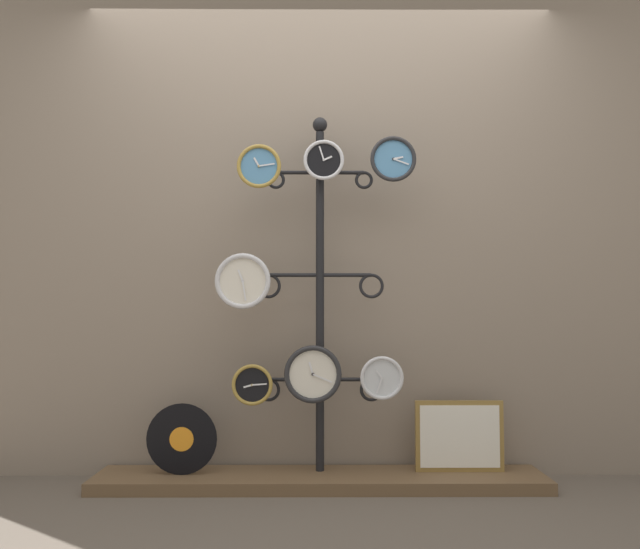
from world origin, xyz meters
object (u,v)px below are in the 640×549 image
object	(u,v)px
clock_top_right	(393,159)
clock_bottom_center	(313,374)
clock_middle_left	(243,281)
clock_bottom_right	(382,378)
picture_frame	(459,436)
clock_top_center	(324,160)
clock_bottom_left	(252,385)
vinyl_record	(182,439)
display_stand	(320,361)
clock_top_left	(259,166)

from	to	relation	value
clock_top_right	clock_bottom_center	distance (m)	1.14
clock_middle_left	clock_bottom_center	size ratio (longest dim) A/B	0.98
clock_top_right	clock_bottom_right	world-z (taller)	clock_top_right
clock_bottom_center	clock_middle_left	bearing A→B (deg)	178.67
picture_frame	clock_bottom_center	bearing A→B (deg)	-173.02
clock_top_center	clock_bottom_left	world-z (taller)	clock_top_center
picture_frame	vinyl_record	bearing A→B (deg)	-177.71
clock_bottom_left	clock_top_center	bearing A→B (deg)	2.57
clock_top_center	clock_bottom_center	bearing A→B (deg)	-148.55
display_stand	clock_bottom_center	bearing A→B (deg)	-107.07
display_stand	clock_bottom_center	xyz separation A→B (m)	(-0.03, -0.11, -0.05)
clock_bottom_left	clock_bottom_right	world-z (taller)	clock_bottom_right
clock_bottom_left	picture_frame	xyz separation A→B (m)	(1.03, 0.07, -0.26)
clock_top_center	vinyl_record	world-z (taller)	clock_top_center
clock_top_center	clock_bottom_left	distance (m)	1.17
clock_middle_left	clock_bottom_left	distance (m)	0.51
clock_top_right	picture_frame	size ratio (longest dim) A/B	0.52
display_stand	clock_top_left	bearing A→B (deg)	-160.23
clock_bottom_center	display_stand	bearing A→B (deg)	72.93
clock_top_left	clock_middle_left	size ratio (longest dim) A/B	0.80
clock_bottom_left	clock_bottom_center	distance (m)	0.30
display_stand	picture_frame	xyz separation A→B (m)	(0.70, -0.02, -0.37)
display_stand	clock_bottom_right	bearing A→B (deg)	-20.28
clock_top_left	clock_middle_left	bearing A→B (deg)	177.45
vinyl_record	display_stand	bearing A→B (deg)	6.65
clock_top_center	clock_middle_left	xyz separation A→B (m)	(-0.40, -0.02, -0.61)
clock_top_right	clock_middle_left	size ratio (longest dim) A/B	0.84
clock_top_left	display_stand	bearing A→B (deg)	19.77
display_stand	clock_bottom_right	xyz separation A→B (m)	(0.30, -0.11, -0.07)
clock_top_right	display_stand	bearing A→B (deg)	165.44
clock_top_center	clock_bottom_right	xyz separation A→B (m)	(0.28, -0.03, -1.08)
display_stand	clock_bottom_left	size ratio (longest dim) A/B	9.23
clock_top_left	clock_bottom_right	bearing A→B (deg)	-0.22
clock_top_right	clock_bottom_right	xyz separation A→B (m)	(-0.06, -0.02, -1.08)
clock_bottom_right	vinyl_record	distance (m)	1.02
clock_top_center	clock_middle_left	world-z (taller)	clock_top_center
clock_top_center	clock_top_left	bearing A→B (deg)	-175.01
clock_bottom_center	clock_bottom_left	bearing A→B (deg)	176.72
clock_top_left	clock_top_center	bearing A→B (deg)	4.99
clock_top_center	picture_frame	world-z (taller)	clock_top_center
clock_middle_left	picture_frame	bearing A→B (deg)	4.33
clock_top_left	vinyl_record	world-z (taller)	clock_top_left
clock_top_center	clock_bottom_center	world-z (taller)	clock_top_center
clock_bottom_center	vinyl_record	world-z (taller)	clock_bottom_center
display_stand	clock_top_center	xyz separation A→B (m)	(0.02, -0.08, 1.01)
clock_middle_left	clock_bottom_right	distance (m)	0.83
clock_top_left	clock_top_right	distance (m)	0.67
clock_bottom_center	picture_frame	world-z (taller)	clock_bottom_center
display_stand	clock_bottom_right	distance (m)	0.33
clock_bottom_right	picture_frame	bearing A→B (deg)	12.46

